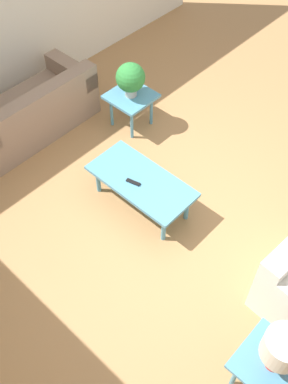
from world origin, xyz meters
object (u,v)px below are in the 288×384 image
object	(u,v)px
potted_plant	(131,78)
coffee_table	(141,182)
sofa	(31,113)
side_table_plant	(131,100)
table_lamp	(282,349)
side_table_lamp	(271,366)

from	to	relation	value
potted_plant	coffee_table	bearing A→B (deg)	138.55
sofa	coffee_table	distance (m)	1.88
potted_plant	side_table_plant	bearing A→B (deg)	-26.57
potted_plant	sofa	bearing A→B (deg)	48.06
sofa	potted_plant	bearing A→B (deg)	137.77
side_table_plant	potted_plant	distance (m)	0.32
potted_plant	table_lamp	size ratio (longest dim) A/B	0.98
coffee_table	side_table_plant	distance (m)	1.37
side_table_plant	potted_plant	xyz separation A→B (m)	(-0.00, 0.00, 0.32)
side_table_lamp	table_lamp	xyz separation A→B (m)	(0.00, -0.00, 0.37)
sofa	table_lamp	xyz separation A→B (m)	(-3.98, 0.69, 0.49)
sofa	side_table_lamp	xyz separation A→B (m)	(-3.98, 0.69, 0.12)
sofa	potted_plant	xyz separation A→B (m)	(-0.86, -0.95, 0.44)
side_table_lamp	coffee_table	bearing A→B (deg)	-19.23
side_table_plant	table_lamp	bearing A→B (deg)	152.35
coffee_table	potted_plant	world-z (taller)	potted_plant
sofa	table_lamp	distance (m)	4.07
side_table_plant	side_table_lamp	xyz separation A→B (m)	(-3.12, 1.64, 0.00)
coffee_table	table_lamp	world-z (taller)	table_lamp
coffee_table	side_table_lamp	xyz separation A→B (m)	(-2.10, 0.73, 0.04)
sofa	coffee_table	size ratio (longest dim) A/B	1.44
sofa	side_table_plant	world-z (taller)	sofa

